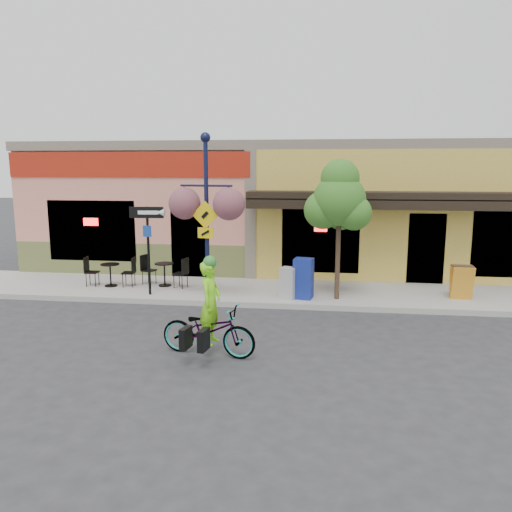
% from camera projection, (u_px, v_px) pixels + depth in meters
% --- Properties ---
extents(ground, '(90.00, 90.00, 0.00)m').
position_uv_depth(ground, '(271.00, 314.00, 12.61)').
color(ground, '#2D2D30').
rests_on(ground, ground).
extents(sidewalk, '(24.00, 3.00, 0.15)m').
position_uv_depth(sidewalk, '(278.00, 292.00, 14.55)').
color(sidewalk, '#9E9B93').
rests_on(sidewalk, ground).
extents(curb, '(24.00, 0.12, 0.15)m').
position_uv_depth(curb, '(273.00, 306.00, 13.13)').
color(curb, '#A8A59E').
rests_on(curb, ground).
extents(building, '(18.20, 8.20, 4.50)m').
position_uv_depth(building, '(290.00, 204.00, 19.54)').
color(building, tan).
rests_on(building, ground).
extents(bicycle, '(2.03, 1.00, 1.02)m').
position_uv_depth(bicycle, '(208.00, 330.00, 9.79)').
color(bicycle, maroon).
rests_on(bicycle, ground).
extents(cyclist_rider, '(0.49, 0.66, 1.64)m').
position_uv_depth(cyclist_rider, '(211.00, 315.00, 9.73)').
color(cyclist_rider, '#81EE19').
rests_on(cyclist_rider, ground).
extents(lamp_post, '(1.46, 0.71, 4.41)m').
position_uv_depth(lamp_post, '(207.00, 218.00, 13.06)').
color(lamp_post, '#111738').
rests_on(lamp_post, sidewalk).
extents(one_way_sign, '(0.96, 0.27, 2.46)m').
position_uv_depth(one_way_sign, '(149.00, 251.00, 13.77)').
color(one_way_sign, black).
rests_on(one_way_sign, sidewalk).
extents(cafe_set_left, '(1.53, 0.84, 0.89)m').
position_uv_depth(cafe_set_left, '(110.00, 272.00, 14.88)').
color(cafe_set_left, black).
rests_on(cafe_set_left, sidewalk).
extents(cafe_set_right, '(1.67, 1.18, 0.91)m').
position_uv_depth(cafe_set_right, '(164.00, 271.00, 14.92)').
color(cafe_set_right, black).
rests_on(cafe_set_right, sidewalk).
extents(newspaper_box_blue, '(0.57, 0.53, 1.10)m').
position_uv_depth(newspaper_box_blue, '(303.00, 278.00, 13.49)').
color(newspaper_box_blue, navy).
rests_on(newspaper_box_blue, sidewalk).
extents(newspaper_box_grey, '(0.50, 0.48, 0.86)m').
position_uv_depth(newspaper_box_grey, '(288.00, 283.00, 13.48)').
color(newspaper_box_grey, '#A5A5A5').
rests_on(newspaper_box_grey, sidewalk).
extents(street_tree, '(1.60, 1.60, 3.78)m').
position_uv_depth(street_tree, '(339.00, 230.00, 13.19)').
color(street_tree, '#3D7A26').
rests_on(street_tree, sidewalk).
extents(sandwich_board, '(0.57, 0.43, 0.92)m').
position_uv_depth(sandwich_board, '(463.00, 284.00, 13.28)').
color(sandwich_board, orange).
rests_on(sandwich_board, sidewalk).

